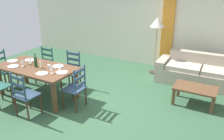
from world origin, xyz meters
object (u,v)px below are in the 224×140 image
at_px(dining_chair_near_right, 25,95).
at_px(wine_bottle, 36,62).
at_px(dining_chair_far_right, 71,70).
at_px(dining_table, 36,70).
at_px(dining_chair_head_west, 4,69).
at_px(wine_glass_far_left, 30,58).
at_px(coffee_table, 195,90).
at_px(standing_lamp, 157,26).
at_px(coffee_cup_secondary, 28,62).
at_px(wine_glass_near_right, 51,69).
at_px(dining_chair_far_left, 45,65).
at_px(couch, 201,74).
at_px(wine_glass_far_right, 59,65).
at_px(coffee_cup_primary, 49,67).
at_px(dining_chair_head_east, 76,88).
at_px(wine_glass_near_left, 22,62).

distance_m(dining_chair_near_right, wine_bottle, 0.94).
bearing_deg(dining_chair_far_right, dining_table, -118.39).
distance_m(dining_chair_near_right, dining_chair_head_west, 1.74).
bearing_deg(wine_bottle, dining_chair_far_right, 62.72).
height_order(wine_glass_far_left, coffee_table, wine_glass_far_left).
distance_m(wine_bottle, standing_lamp, 3.41).
relative_size(coffee_cup_secondary, coffee_table, 0.10).
height_order(dining_chair_far_right, wine_bottle, wine_bottle).
xyz_separation_m(dining_chair_head_west, coffee_table, (4.48, 1.38, -0.12)).
distance_m(dining_chair_near_right, wine_glass_near_right, 0.75).
bearing_deg(coffee_table, dining_chair_far_left, -170.28).
height_order(dining_chair_far_right, couch, dining_chair_far_right).
bearing_deg(dining_chair_far_left, wine_glass_far_right, -29.05).
bearing_deg(dining_chair_near_right, dining_chair_head_west, 154.99).
height_order(dining_table, dining_chair_far_right, dining_chair_far_right).
height_order(coffee_cup_primary, coffee_table, coffee_cup_primary).
height_order(dining_chair_head_east, couch, dining_chair_head_east).
relative_size(wine_glass_near_left, couch, 0.07).
bearing_deg(dining_chair_head_west, couch, 30.42).
bearing_deg(dining_chair_near_right, dining_table, 119.41).
bearing_deg(dining_chair_far_left, coffee_cup_primary, -39.42).
bearing_deg(dining_table, dining_chair_near_right, -60.59).
distance_m(wine_glass_far_left, couch, 4.38).
height_order(dining_chair_head_east, wine_glass_near_left, dining_chair_head_east).
distance_m(dining_chair_head_west, wine_bottle, 1.23).
xyz_separation_m(dining_chair_far_right, coffee_cup_primary, (-0.06, -0.69, 0.32)).
xyz_separation_m(wine_glass_far_left, coffee_cup_secondary, (0.03, -0.11, -0.07)).
bearing_deg(dining_chair_near_right, dining_chair_far_left, 120.58).
distance_m(dining_chair_head_west, wine_glass_near_right, 1.80).
relative_size(wine_glass_far_right, coffee_table, 0.18).
bearing_deg(coffee_cup_primary, wine_bottle, -168.69).
bearing_deg(wine_glass_far_left, coffee_table, 18.41).
height_order(dining_chair_far_left, coffee_cup_secondary, dining_chair_far_left).
distance_m(dining_chair_far_right, couch, 3.40).
distance_m(dining_table, wine_glass_far_left, 0.41).
distance_m(coffee_table, standing_lamp, 2.25).
xyz_separation_m(dining_chair_near_right, dining_chair_head_east, (0.70, 0.75, 0.00)).
height_order(dining_chair_far_right, wine_glass_near_left, dining_chair_far_right).
bearing_deg(dining_chair_far_left, coffee_cup_secondary, -77.72).
bearing_deg(dining_table, coffee_cup_secondary, 171.81).
xyz_separation_m(dining_table, coffee_cup_secondary, (-0.30, 0.04, 0.13)).
xyz_separation_m(dining_chair_far_left, dining_chair_head_west, (-0.70, -0.74, 0.00)).
height_order(wine_bottle, wine_glass_near_right, wine_bottle).
xyz_separation_m(dining_chair_near_right, wine_glass_near_right, (0.18, 0.62, 0.38)).
xyz_separation_m(dining_chair_far_left, wine_bottle, (0.46, -0.72, 0.39)).
relative_size(dining_chair_far_left, dining_chair_head_east, 1.00).
bearing_deg(wine_glass_far_left, dining_chair_near_right, -50.17).
xyz_separation_m(wine_glass_near_right, wine_glass_far_left, (-0.93, 0.28, 0.00)).
bearing_deg(couch, wine_glass_far_right, -137.73).
height_order(dining_chair_far_left, wine_bottle, wine_bottle).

